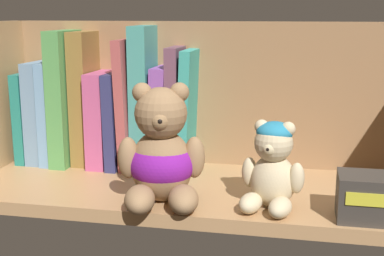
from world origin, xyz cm
name	(u,v)px	position (x,y,z in cm)	size (l,w,h in cm)	color
shelf_board	(199,192)	(0.00, 0.00, 1.00)	(72.06, 26.11, 2.00)	tan
shelf_back_panel	(214,99)	(0.00, 13.65, 13.64)	(74.46, 1.20, 27.28)	#956C47
book_0	(32,116)	(-33.60, 10.07, 10.09)	(1.87, 11.51, 16.17)	#1F7369
book_1	(44,111)	(-31.09, 10.07, 11.08)	(2.63, 11.69, 18.15)	#6384A4
book_2	(57,111)	(-28.60, 10.07, 11.08)	(1.83, 12.61, 18.15)	#6894BD
book_3	(70,97)	(-25.91, 10.07, 13.87)	(3.03, 13.58, 23.75)	#4E954D
book_4	(87,98)	(-22.60, 10.07, 13.78)	(3.07, 9.84, 23.55)	olive
book_5	(106,117)	(-19.20, 10.07, 10.31)	(3.20, 12.63, 16.62)	#BB4F83
book_6	(121,118)	(-16.37, 10.07, 10.31)	(1.93, 13.40, 16.62)	navy
book_7	(131,103)	(-14.31, 10.07, 13.18)	(1.68, 13.08, 22.35)	#AA4D4D
book_8	(145,97)	(-11.68, 10.07, 14.30)	(3.08, 10.29, 24.60)	teal
book_9	(163,117)	(-8.60, 10.07, 10.83)	(2.56, 10.06, 17.67)	purple
book_10	(177,108)	(-6.03, 10.07, 12.56)	(2.06, 9.55, 21.11)	#6B4256
book_11	(189,109)	(-3.85, 10.07, 12.33)	(1.78, 10.61, 20.67)	teal
teddy_bear_larger	(161,156)	(-4.00, -8.07, 8.79)	(13.08, 13.85, 17.27)	#93704C
teddy_bear_smaller	(272,167)	(11.67, -7.30, 7.86)	(9.31, 9.63, 12.36)	beige
small_product_box	(381,198)	(26.04, -9.07, 5.04)	(11.31, 6.50, 6.07)	#38332D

